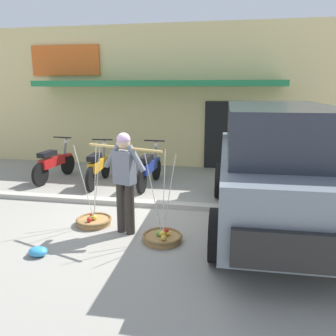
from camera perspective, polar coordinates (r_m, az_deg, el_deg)
The scene contains 11 objects.
ground_plane at distance 6.44m, azimuth -3.75°, elevation -8.49°, with size 90.00×90.00×0.00m, color gray.
sidewalk_curb at distance 7.05m, azimuth -2.36°, elevation -6.04°, with size 20.00×0.24×0.10m, color #AEA89C.
fruit_vendor at distance 5.58m, azimuth -7.28°, elevation -1.44°, with size 1.35×0.49×1.70m.
fruit_basket_left_side at distance 6.29m, azimuth -12.30°, elevation -8.57°, with size 0.64×0.64×1.45m.
fruit_basket_right_side at distance 5.52m, azimuth -0.95°, elevation -11.46°, with size 0.64×0.64×1.45m.
motorcycle_nearest_shop at distance 9.41m, azimuth -18.60°, elevation 0.76°, with size 0.54×1.82×1.09m.
motorcycle_second_in_row at distance 8.70m, azimuth -11.64°, elevation 0.20°, with size 0.54×1.82×1.09m.
motorcycle_third_in_row at distance 8.36m, azimuth -3.18°, elevation -0.08°, with size 0.54×1.82×1.09m.
parked_truck at distance 6.15m, azimuth 17.81°, elevation 0.88°, with size 2.23×4.84×2.10m.
storefront_building at distance 12.89m, azimuth 0.82°, elevation 12.05°, with size 13.00×6.00×4.20m.
plastic_litter_bag at distance 5.42m, azimuth -20.95°, elevation -12.93°, with size 0.28×0.22×0.14m, color #3393D1.
Camera 1 is at (1.50, -5.79, 2.39)m, focal length 36.39 mm.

